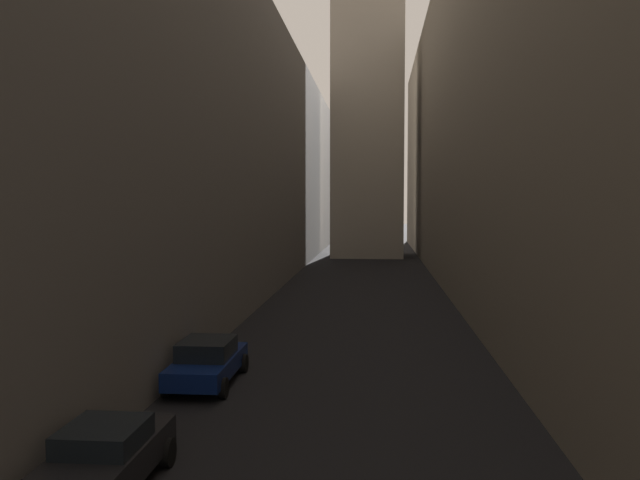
% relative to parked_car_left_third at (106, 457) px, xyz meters
% --- Properties ---
extents(ground_plane, '(264.00, 264.00, 0.00)m').
position_rel_parked_car_left_third_xyz_m(ground_plane, '(4.40, 29.46, -0.75)').
color(ground_plane, black).
extents(building_block_left, '(13.96, 108.00, 18.48)m').
position_rel_parked_car_left_third_xyz_m(building_block_left, '(-8.08, 31.46, 8.49)').
color(building_block_left, slate).
rests_on(building_block_left, ground).
extents(building_block_right, '(11.71, 108.00, 23.19)m').
position_rel_parked_car_left_third_xyz_m(building_block_right, '(15.76, 31.46, 10.84)').
color(building_block_right, '#756B5B').
rests_on(building_block_right, ground).
extents(parked_car_left_third, '(1.87, 4.03, 1.45)m').
position_rel_parked_car_left_third_xyz_m(parked_car_left_third, '(0.00, 0.00, 0.00)').
color(parked_car_left_third, black).
rests_on(parked_car_left_third, ground).
extents(parked_car_left_far, '(1.97, 4.51, 1.47)m').
position_rel_parked_car_left_third_xyz_m(parked_car_left_far, '(0.00, 8.02, 0.00)').
color(parked_car_left_far, navy).
rests_on(parked_car_left_far, ground).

